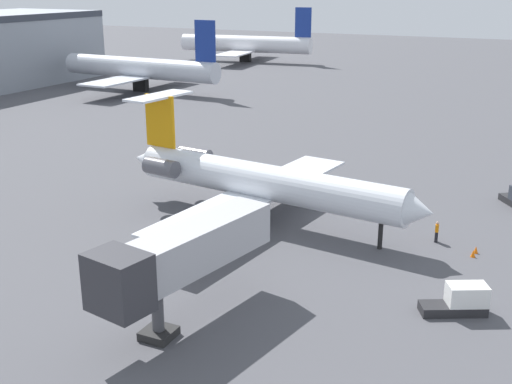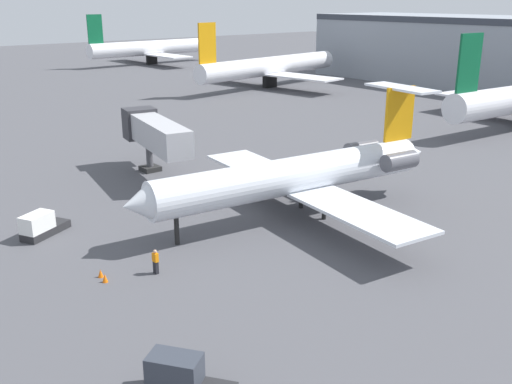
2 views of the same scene
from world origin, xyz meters
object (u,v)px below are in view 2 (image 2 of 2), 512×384
Objects in this scene: parked_airliner_west_end at (150,48)px; baggage_tug_lead at (182,378)px; traffic_cone_near at (101,273)px; traffic_cone_mid at (105,278)px; jet_bridge at (153,132)px; baggage_tug_trailing at (41,226)px; parked_airliner_west_mid at (269,67)px; regional_jet at (301,174)px; ground_crew_marshaller at (156,261)px.

baggage_tug_lead is at bearing -28.82° from parked_airliner_west_end.
traffic_cone_mid is at bearing -5.95° from traffic_cone_near.
parked_airliner_west_end is (-110.48, 65.93, 3.93)m from traffic_cone_near.
traffic_cone_mid is 129.47m from parked_airliner_west_end.
jet_bridge is 17.57m from baggage_tug_trailing.
jet_bridge is 62.46m from parked_airliner_west_mid.
regional_jet is 120.51m from parked_airliner_west_end.
parked_airliner_west_mid is (-57.38, 62.74, 3.83)m from traffic_cone_near.
parked_airliner_west_mid is (53.10, -3.19, -0.11)m from parked_airliner_west_end.
regional_jet is 2.16× the size of jet_bridge.
baggage_tug_trailing is 121.18m from parked_airliner_west_end.
baggage_tug_lead is at bearing -42.57° from parked_airliner_west_mid.
traffic_cone_near is 0.01× the size of parked_airliner_west_mid.
baggage_tug_trailing is 0.12× the size of parked_airliner_west_end.
parked_airliner_west_end reaches higher than traffic_cone_near.
baggage_tug_lead is 22.53m from baggage_tug_trailing.
jet_bridge reaches higher than traffic_cone_near.
traffic_cone_near is 85.11m from parked_airliner_west_mid.
parked_airliner_west_mid is at bearing 129.15° from jet_bridge.
regional_jet is 17.03× the size of ground_crew_marshaller.
ground_crew_marshaller is at bearing -29.26° from parked_airliner_west_end.
regional_jet is at bearing 92.94° from traffic_cone_mid.
baggage_tug_trailing is (-9.10, -18.10, -2.80)m from regional_jet.
parked_airliner_west_end reaches higher than baggage_tug_trailing.
parked_airliner_west_mid is at bearing 137.43° from baggage_tug_lead.
ground_crew_marshaller is 3.07× the size of traffic_cone_near.
parked_airliner_west_mid reaches higher than baggage_tug_lead.
parked_airliner_west_mid is (-48.20, 63.23, 3.27)m from baggage_tug_trailing.
traffic_cone_mid is (0.91, -17.70, -3.37)m from regional_jet.
jet_bridge is 24.25× the size of traffic_cone_near.
regional_jet is 72.94m from parked_airliner_west_mid.
regional_jet is at bearing -38.23° from parked_airliner_west_mid.
parked_airliner_west_mid is at bearing 132.44° from traffic_cone_near.
baggage_tug_lead is 96.02m from parked_airliner_west_mid.
parked_airliner_west_end is 0.95× the size of parked_airliner_west_mid.
baggage_tug_lead reaches higher than traffic_cone_near.
baggage_tug_lead and baggage_tug_trailing have the same top height.
traffic_cone_mid is 0.02× the size of parked_airliner_west_end.
regional_jet reaches higher than baggage_tug_lead.
baggage_tug_lead is at bearing -9.53° from traffic_cone_mid.
ground_crew_marshaller is 3.32m from traffic_cone_mid.
traffic_cone_near is at bearing 174.05° from traffic_cone_mid.
jet_bridge is at bearing 120.66° from baggage_tug_trailing.
baggage_tug_trailing is 79.58m from parked_airliner_west_mid.
parked_airliner_west_mid is (-57.30, 45.13, 0.46)m from regional_jet.
traffic_cone_mid is at bearing -107.01° from ground_crew_marshaller.
regional_jet is 7.06× the size of baggage_tug_lead.
jet_bridge is at bearing -169.51° from regional_jet.
baggage_tug_trailing is at bearing -177.70° from traffic_cone_mid.
baggage_tug_lead is 7.41× the size of traffic_cone_mid.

